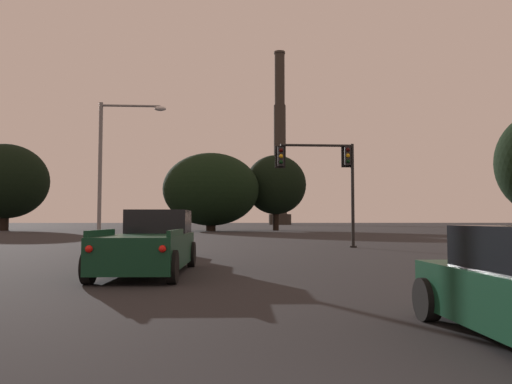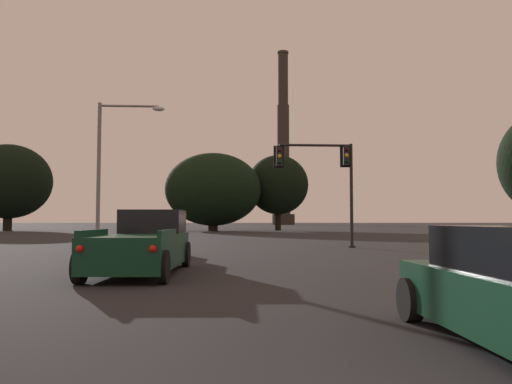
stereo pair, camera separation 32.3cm
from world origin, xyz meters
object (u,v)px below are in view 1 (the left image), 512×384
Objects in this scene: street_lamp at (112,157)px; hatchback_left_lane_front at (155,241)px; pickup_truck_left_lane_second at (151,245)px; traffic_light_overhead_right at (327,169)px; smokestack at (280,156)px.

hatchback_left_lane_front is at bearing -64.04° from street_lamp.
pickup_truck_left_lane_second is at bearing -72.93° from street_lamp.
street_lamp reaches higher than hatchback_left_lane_front.
traffic_light_overhead_right is 0.09× the size of smokestack.
street_lamp is at bearing -100.36° from smokestack.
hatchback_left_lane_front is 5.77m from pickup_truck_left_lane_second.
smokestack is at bearing 83.38° from hatchback_left_lane_front.
pickup_truck_left_lane_second is 15.27m from traffic_light_overhead_right.
street_lamp is 147.88m from smokestack.
street_lamp is (-11.59, -0.49, 0.48)m from traffic_light_overhead_right.
traffic_light_overhead_right is 11.61m from street_lamp.
hatchback_left_lane_front is 0.54× the size of street_lamp.
smokestack reaches higher than pickup_truck_left_lane_second.
smokestack is (26.37, 144.28, 18.89)m from street_lamp.
hatchback_left_lane_front is at bearing -98.78° from smokestack.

